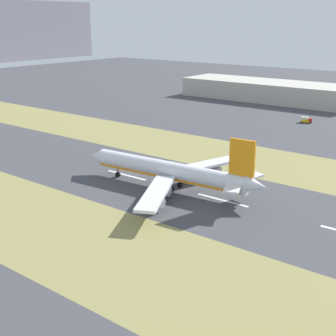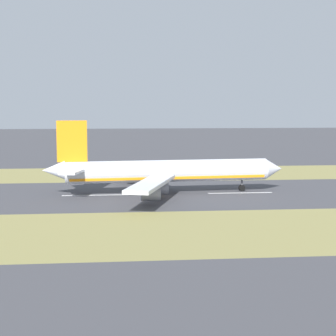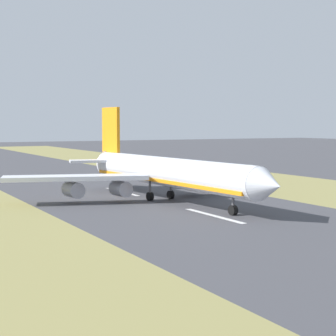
% 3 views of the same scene
% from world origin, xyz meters
% --- Properties ---
extents(ground_plane, '(800.00, 800.00, 0.00)m').
position_xyz_m(ground_plane, '(0.00, 0.00, 0.00)').
color(ground_plane, '#424247').
extents(grass_median_west, '(40.00, 600.00, 0.01)m').
position_xyz_m(grass_median_west, '(-45.00, 0.00, 0.00)').
color(grass_median_west, olive).
rests_on(grass_median_west, ground).
extents(centreline_dash_near, '(1.20, 18.00, 0.01)m').
position_xyz_m(centreline_dash_near, '(0.00, -54.71, 0.01)').
color(centreline_dash_near, silver).
rests_on(centreline_dash_near, ground).
extents(centreline_dash_mid, '(1.20, 18.00, 0.01)m').
position_xyz_m(centreline_dash_mid, '(0.00, -14.71, 0.01)').
color(centreline_dash_mid, silver).
rests_on(centreline_dash_mid, ground).
extents(centreline_dash_far, '(1.20, 18.00, 0.01)m').
position_xyz_m(centreline_dash_far, '(0.00, 25.29, 0.01)').
color(centreline_dash_far, silver).
rests_on(centreline_dash_far, ground).
extents(airplane_main_jet, '(63.96, 67.22, 20.20)m').
position_xyz_m(airplane_main_jet, '(-1.50, 3.39, 6.02)').
color(airplane_main_jet, silver).
rests_on(airplane_main_jet, ground).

